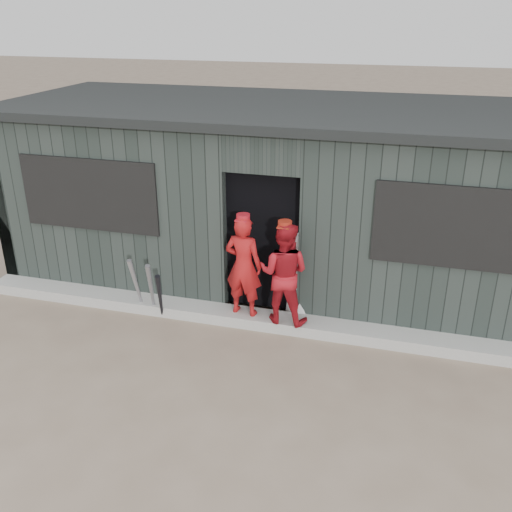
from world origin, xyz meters
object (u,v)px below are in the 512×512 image
(player_red_left, at_px, (244,266))
(player_red_right, at_px, (284,273))
(bat_mid, at_px, (151,290))
(dugout, at_px, (286,195))
(bat_left, at_px, (137,286))
(bat_right, at_px, (160,297))
(player_grey_back, at_px, (304,275))

(player_red_left, xyz_separation_m, player_red_right, (0.54, -0.05, -0.01))
(bat_mid, relative_size, player_red_right, 0.63)
(bat_mid, xyz_separation_m, player_red_right, (1.78, 0.14, 0.41))
(bat_mid, bearing_deg, dugout, 53.04)
(bat_left, xyz_separation_m, player_red_right, (2.01, 0.10, 0.40))
(bat_mid, bearing_deg, bat_right, -21.44)
(player_grey_back, bearing_deg, bat_right, 22.79)
(bat_left, height_order, player_red_right, player_red_right)
(bat_left, relative_size, player_grey_back, 0.67)
(bat_right, bearing_deg, bat_mid, 158.56)
(bat_right, relative_size, player_grey_back, 0.57)
(bat_right, distance_m, player_red_left, 1.21)
(bat_left, xyz_separation_m, bat_right, (0.38, -0.10, -0.06))
(bat_mid, xyz_separation_m, player_grey_back, (1.96, 0.54, 0.22))
(bat_mid, distance_m, player_red_right, 1.83)
(player_red_left, height_order, player_grey_back, player_red_left)
(bat_left, xyz_separation_m, dugout, (1.64, 1.83, 0.87))
(bat_left, relative_size, dugout, 0.10)
(bat_right, height_order, player_red_right, player_red_right)
(bat_mid, xyz_separation_m, bat_right, (0.15, -0.06, -0.06))
(dugout, bearing_deg, player_red_right, -77.94)
(player_red_right, xyz_separation_m, dugout, (-0.37, 1.73, 0.47))
(bat_left, relative_size, bat_mid, 1.01)
(bat_mid, relative_size, bat_right, 1.16)
(bat_mid, relative_size, player_red_left, 0.62)
(bat_mid, relative_size, dugout, 0.10)
(bat_left, distance_m, bat_mid, 0.24)
(player_red_right, relative_size, player_grey_back, 1.06)
(bat_right, relative_size, dugout, 0.09)
(bat_mid, height_order, player_red_left, player_red_left)
(bat_right, relative_size, player_red_right, 0.54)
(bat_mid, distance_m, player_red_left, 1.32)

